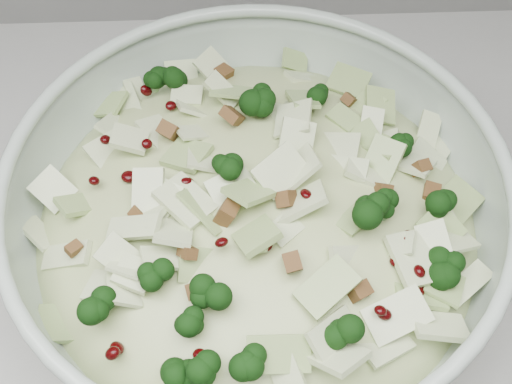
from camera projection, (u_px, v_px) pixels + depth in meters
mixing_bowl at (257, 231)px, 0.61m from camera, size 0.53×0.53×0.16m
salad at (257, 214)px, 0.59m from camera, size 0.50×0.50×0.16m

